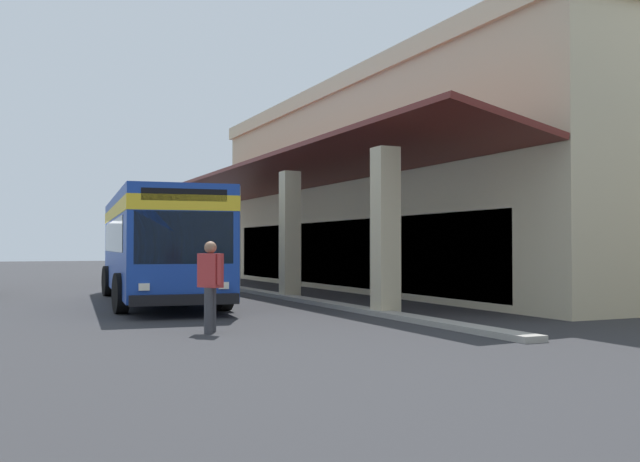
# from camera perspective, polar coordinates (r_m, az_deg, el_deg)

# --- Properties ---
(ground) EXTENTS (120.00, 120.00, 0.00)m
(ground) POSITION_cam_1_polar(r_m,az_deg,el_deg) (28.57, -0.41, -4.54)
(ground) COLOR #2D2D30
(curb_strip) EXTENTS (29.80, 0.50, 0.12)m
(curb_strip) POSITION_cam_1_polar(r_m,az_deg,el_deg) (26.03, -5.40, -4.72)
(curb_strip) COLOR #9E998E
(curb_strip) RESTS_ON ground
(plaza_building) EXTENTS (25.14, 16.47, 7.97)m
(plaza_building) POSITION_cam_1_polar(r_m,az_deg,el_deg) (30.59, 11.97, 3.19)
(plaza_building) COLOR #C6B793
(plaza_building) RESTS_ON ground
(transit_bus) EXTENTS (11.40, 3.59, 3.34)m
(transit_bus) POSITION_cam_1_polar(r_m,az_deg,el_deg) (22.11, -12.72, -0.67)
(transit_bus) COLOR #193D9E
(transit_bus) RESTS_ON ground
(pedestrian) EXTENTS (0.67, 0.43, 1.75)m
(pedestrian) POSITION_cam_1_polar(r_m,az_deg,el_deg) (13.95, -8.66, -3.91)
(pedestrian) COLOR #38383D
(pedestrian) RESTS_ON ground
(potted_palm) EXTENTS (1.68, 1.83, 3.24)m
(potted_palm) POSITION_cam_1_polar(r_m,az_deg,el_deg) (32.87, -7.73, -2.58)
(potted_palm) COLOR #4C4742
(potted_palm) RESTS_ON ground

